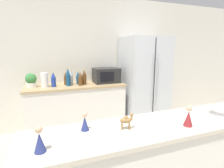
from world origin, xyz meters
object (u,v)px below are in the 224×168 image
(refrigerator, at_px, (144,81))
(back_bottle_5, at_px, (80,79))
(back_bottle_4, at_px, (78,78))
(fruit_bowl, at_px, (224,111))
(paper_towel_roll, at_px, (44,80))
(back_bottle_3, at_px, (84,77))
(potted_plant, at_px, (31,80))
(back_bottle_2, at_px, (71,77))
(camel_figurine, at_px, (126,120))
(back_bottle_0, at_px, (53,80))
(back_bottle_6, at_px, (66,79))
(back_bottle_1, at_px, (68,77))
(wise_man_figurine_crimson, at_px, (85,122))
(microwave, at_px, (106,75))
(wise_man_figurine_purple, at_px, (188,117))
(wise_man_figurine_blue, at_px, (40,141))

(refrigerator, xyz_separation_m, back_bottle_5, (-1.30, -0.00, 0.13))
(back_bottle_4, bearing_deg, refrigerator, -5.54)
(fruit_bowl, bearing_deg, paper_towel_roll, 128.33)
(refrigerator, distance_m, back_bottle_3, 1.23)
(potted_plant, height_order, back_bottle_4, potted_plant)
(refrigerator, distance_m, back_bottle_2, 1.46)
(back_bottle_3, xyz_separation_m, camel_figurine, (-0.08, -1.99, -0.04))
(back_bottle_0, relative_size, back_bottle_4, 1.10)
(back_bottle_0, xyz_separation_m, back_bottle_6, (0.21, 0.10, -0.01))
(back_bottle_1, xyz_separation_m, wise_man_figurine_crimson, (-0.09, -1.86, -0.07))
(wise_man_figurine_crimson, bearing_deg, back_bottle_1, 87.26)
(microwave, relative_size, wise_man_figurine_purple, 2.82)
(back_bottle_0, distance_m, back_bottle_4, 0.45)
(paper_towel_roll, height_order, wise_man_figurine_crimson, paper_towel_roll)
(potted_plant, relative_size, wise_man_figurine_purple, 1.41)
(microwave, relative_size, wise_man_figurine_crimson, 3.28)
(back_bottle_4, relative_size, wise_man_figurine_crimson, 1.62)
(back_bottle_2, height_order, back_bottle_5, back_bottle_2)
(back_bottle_2, bearing_deg, paper_towel_roll, -172.36)
(fruit_bowl, xyz_separation_m, camel_figurine, (-1.00, 0.04, 0.04))
(wise_man_figurine_blue, bearing_deg, back_bottle_0, 85.70)
(back_bottle_2, relative_size, back_bottle_5, 1.17)
(refrigerator, height_order, back_bottle_5, refrigerator)
(back_bottle_3, relative_size, wise_man_figurine_crimson, 1.91)
(back_bottle_1, distance_m, back_bottle_3, 0.29)
(microwave, bearing_deg, paper_towel_roll, -177.79)
(potted_plant, distance_m, wise_man_figurine_purple, 2.53)
(back_bottle_4, relative_size, camel_figurine, 1.82)
(potted_plant, height_order, back_bottle_0, back_bottle_0)
(back_bottle_6, bearing_deg, wise_man_figurine_blue, -99.68)
(back_bottle_2, xyz_separation_m, back_bottle_5, (0.15, -0.12, -0.02))
(microwave, bearing_deg, back_bottle_5, -168.85)
(wise_man_figurine_blue, bearing_deg, microwave, 62.06)
(back_bottle_4, height_order, wise_man_figurine_purple, back_bottle_4)
(back_bottle_3, bearing_deg, fruit_bowl, -65.61)
(back_bottle_6, distance_m, wise_man_figurine_purple, 2.30)
(back_bottle_5, relative_size, wise_man_figurine_purple, 1.43)
(back_bottle_2, bearing_deg, back_bottle_3, -13.91)
(wise_man_figurine_blue, bearing_deg, back_bottle_1, 78.98)
(paper_towel_roll, bearing_deg, back_bottle_3, 0.25)
(camel_figurine, bearing_deg, microwave, 75.78)
(wise_man_figurine_blue, bearing_deg, back_bottle_3, 71.65)
(refrigerator, bearing_deg, back_bottle_3, 177.23)
(fruit_bowl, bearing_deg, back_bottle_2, 118.90)
(back_bottle_3, distance_m, wise_man_figurine_crimson, 1.93)
(refrigerator, xyz_separation_m, wise_man_figurine_crimson, (-1.60, -1.83, 0.10))
(fruit_bowl, bearing_deg, wise_man_figurine_crimson, 174.18)
(back_bottle_2, height_order, camel_figurine, back_bottle_2)
(potted_plant, bearing_deg, back_bottle_0, -13.87)
(camel_figurine, height_order, wise_man_figurine_purple, wise_man_figurine_purple)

